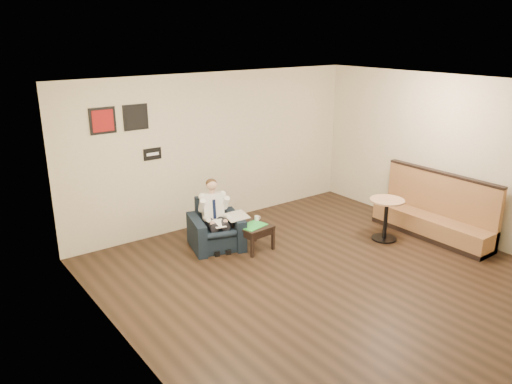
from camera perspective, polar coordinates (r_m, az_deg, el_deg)
ground at (r=7.56m, az=8.20°, el=-9.78°), size 6.00×6.00×0.00m
wall_back at (r=9.29m, az=-4.48°, el=4.91°), size 6.00×0.02×2.80m
wall_left at (r=5.43m, az=-14.44°, el=-5.35°), size 0.02×6.00×2.80m
wall_right at (r=9.32m, az=21.92°, el=3.69°), size 0.02×6.00×2.80m
ceiling at (r=6.73m, az=9.28°, el=11.81°), size 6.00×6.00×0.02m
seating_sign at (r=8.66m, az=-11.75°, el=4.28°), size 0.32×0.02×0.20m
art_print_left at (r=8.23m, az=-17.12°, el=7.79°), size 0.42×0.03×0.42m
art_print_right at (r=8.43m, az=-13.59°, el=8.31°), size 0.42×0.03×0.42m
armchair at (r=8.39m, az=-4.61°, el=-3.75°), size 1.02×1.02×0.80m
seated_man at (r=8.24m, az=-4.43°, el=-3.05°), size 0.72×0.89×1.09m
lap_papers at (r=8.18m, az=-4.25°, el=-3.62°), size 0.23×0.29×0.01m
newspaper at (r=8.35m, az=-2.26°, el=-2.75°), size 0.44×0.50×0.01m
side_table at (r=8.35m, az=-0.28°, el=-5.17°), size 0.56×0.56×0.42m
green_folder at (r=8.24m, az=-0.35°, el=-3.87°), size 0.48×0.39×0.01m
coffee_mug at (r=8.44m, az=0.08°, el=-3.04°), size 0.08×0.08×0.09m
smartphone at (r=8.40m, az=-0.72°, el=-3.42°), size 0.14×0.08×0.01m
banquette at (r=9.25m, az=19.58°, el=-1.55°), size 0.53×2.21×1.13m
cafe_table at (r=8.95m, az=14.59°, el=-3.06°), size 0.69×0.69×0.74m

